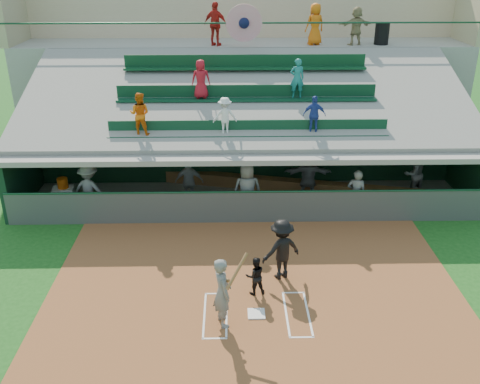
{
  "coord_description": "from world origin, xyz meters",
  "views": [
    {
      "loc": [
        -0.63,
        -10.9,
        8.33
      ],
      "look_at": [
        -0.34,
        3.5,
        1.8
      ],
      "focal_mm": 40.0,
      "sensor_mm": 36.0,
      "label": 1
    }
  ],
  "objects_px": {
    "catcher": "(255,276)",
    "trash_bin": "(382,34)",
    "white_table": "(64,196)",
    "water_cooler": "(63,183)",
    "home_plate": "(256,314)",
    "batter_at_plate": "(222,292)"
  },
  "relations": [
    {
      "from": "trash_bin",
      "to": "batter_at_plate",
      "type": "bearing_deg",
      "value": -117.52
    },
    {
      "from": "batter_at_plate",
      "to": "water_cooler",
      "type": "relative_size",
      "value": 5.34
    },
    {
      "from": "catcher",
      "to": "water_cooler",
      "type": "relative_size",
      "value": 2.94
    },
    {
      "from": "trash_bin",
      "to": "white_table",
      "type": "bearing_deg",
      "value": -153.44
    },
    {
      "from": "trash_bin",
      "to": "home_plate",
      "type": "bearing_deg",
      "value": -115.11
    },
    {
      "from": "catcher",
      "to": "batter_at_plate",
      "type": "bearing_deg",
      "value": 44.48
    },
    {
      "from": "trash_bin",
      "to": "catcher",
      "type": "bearing_deg",
      "value": -116.76
    },
    {
      "from": "home_plate",
      "to": "trash_bin",
      "type": "bearing_deg",
      "value": 64.89
    },
    {
      "from": "batter_at_plate",
      "to": "trash_bin",
      "type": "distance_m",
      "value": 15.3
    },
    {
      "from": "water_cooler",
      "to": "trash_bin",
      "type": "bearing_deg",
      "value": 26.59
    },
    {
      "from": "white_table",
      "to": "water_cooler",
      "type": "bearing_deg",
      "value": 1.4
    },
    {
      "from": "catcher",
      "to": "trash_bin",
      "type": "distance_m",
      "value": 13.99
    },
    {
      "from": "batter_at_plate",
      "to": "trash_bin",
      "type": "xyz_separation_m",
      "value": [
        6.81,
        13.07,
        4.13
      ]
    },
    {
      "from": "white_table",
      "to": "catcher",
      "type": "bearing_deg",
      "value": -49.52
    },
    {
      "from": "batter_at_plate",
      "to": "white_table",
      "type": "distance_m",
      "value": 8.91
    },
    {
      "from": "water_cooler",
      "to": "home_plate",
      "type": "bearing_deg",
      "value": -44.77
    },
    {
      "from": "batter_at_plate",
      "to": "white_table",
      "type": "height_order",
      "value": "batter_at_plate"
    },
    {
      "from": "batter_at_plate",
      "to": "white_table",
      "type": "xyz_separation_m",
      "value": [
        -5.72,
        6.8,
        -0.57
      ]
    },
    {
      "from": "batter_at_plate",
      "to": "home_plate",
      "type": "bearing_deg",
      "value": 21.19
    },
    {
      "from": "batter_at_plate",
      "to": "catcher",
      "type": "height_order",
      "value": "batter_at_plate"
    },
    {
      "from": "water_cooler",
      "to": "trash_bin",
      "type": "relative_size",
      "value": 0.4
    },
    {
      "from": "catcher",
      "to": "trash_bin",
      "type": "xyz_separation_m",
      "value": [
        5.97,
        11.83,
        4.5
      ]
    }
  ]
}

